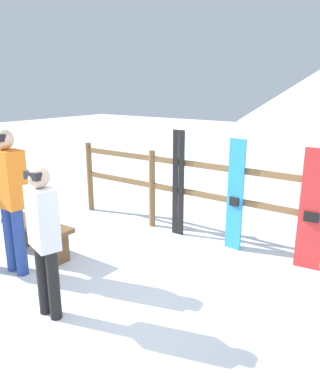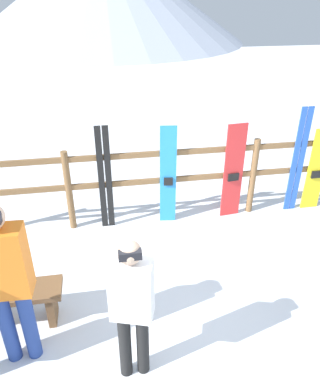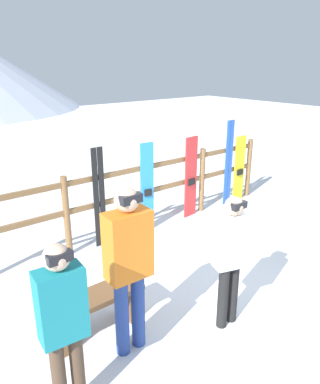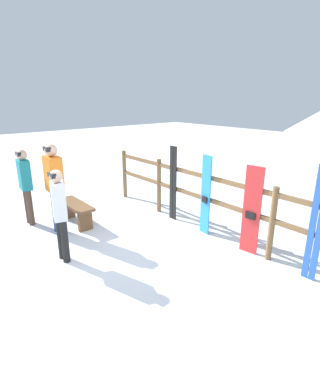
{
  "view_description": "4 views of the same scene",
  "coord_description": "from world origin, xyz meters",
  "px_view_note": "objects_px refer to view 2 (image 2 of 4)",
  "views": [
    {
      "loc": [
        2.07,
        -2.55,
        2.24
      ],
      "look_at": [
        -0.61,
        1.19,
        0.93
      ],
      "focal_mm": 35.0,
      "sensor_mm": 36.0,
      "label": 1
    },
    {
      "loc": [
        -0.9,
        -2.85,
        3.28
      ],
      "look_at": [
        -0.23,
        1.1,
        1.05
      ],
      "focal_mm": 35.0,
      "sensor_mm": 36.0,
      "label": 2
    },
    {
      "loc": [
        -3.56,
        -2.8,
        2.84
      ],
      "look_at": [
        -0.41,
        1.13,
        1.06
      ],
      "focal_mm": 35.0,
      "sensor_mm": 36.0,
      "label": 3
    },
    {
      "loc": [
        3.65,
        -2.14,
        2.6
      ],
      "look_at": [
        -0.38,
        1.26,
        0.91
      ],
      "focal_mm": 28.0,
      "sensor_mm": 36.0,
      "label": 4
    }
  ],
  "objects_px": {
    "ski_pair_blue": "(298,161)",
    "snowboard_yellow": "(316,170)",
    "person_orange": "(6,277)",
    "snowboard_red": "(233,172)",
    "ski_pair_black": "(105,179)",
    "snowboard_blue": "(168,176)",
    "person_white": "(132,302)",
    "bench": "(10,301)"
  },
  "relations": [
    {
      "from": "ski_pair_black",
      "to": "ski_pair_blue",
      "type": "relative_size",
      "value": 0.93
    },
    {
      "from": "person_orange",
      "to": "snowboard_yellow",
      "type": "xyz_separation_m",
      "value": [
        4.29,
        2.2,
        -0.35
      ]
    },
    {
      "from": "person_white",
      "to": "snowboard_blue",
      "type": "height_order",
      "value": "snowboard_blue"
    },
    {
      "from": "person_orange",
      "to": "snowboard_red",
      "type": "bearing_deg",
      "value": 37.25
    },
    {
      "from": "person_white",
      "to": "ski_pair_black",
      "type": "relative_size",
      "value": 0.95
    },
    {
      "from": "person_orange",
      "to": "ski_pair_black",
      "type": "xyz_separation_m",
      "value": [
        0.94,
        2.2,
        -0.22
      ]
    },
    {
      "from": "bench",
      "to": "snowboard_yellow",
      "type": "xyz_separation_m",
      "value": [
        4.45,
        1.75,
        0.35
      ]
    },
    {
      "from": "bench",
      "to": "snowboard_blue",
      "type": "distance_m",
      "value": 2.73
    },
    {
      "from": "snowboard_blue",
      "to": "snowboard_yellow",
      "type": "relative_size",
      "value": 1.13
    },
    {
      "from": "person_orange",
      "to": "ski_pair_blue",
      "type": "height_order",
      "value": "person_orange"
    },
    {
      "from": "person_white",
      "to": "person_orange",
      "type": "distance_m",
      "value": 1.14
    },
    {
      "from": "ski_pair_black",
      "to": "snowboard_red",
      "type": "height_order",
      "value": "ski_pair_black"
    },
    {
      "from": "ski_pair_black",
      "to": "snowboard_red",
      "type": "bearing_deg",
      "value": -0.1
    },
    {
      "from": "snowboard_blue",
      "to": "ski_pair_blue",
      "type": "relative_size",
      "value": 0.9
    },
    {
      "from": "ski_pair_blue",
      "to": "person_orange",
      "type": "bearing_deg",
      "value": -150.78
    },
    {
      "from": "bench",
      "to": "ski_pair_blue",
      "type": "relative_size",
      "value": 0.63
    },
    {
      "from": "person_white",
      "to": "ski_pair_blue",
      "type": "height_order",
      "value": "ski_pair_blue"
    },
    {
      "from": "person_orange",
      "to": "snowboard_red",
      "type": "height_order",
      "value": "person_orange"
    },
    {
      "from": "ski_pair_blue",
      "to": "snowboard_yellow",
      "type": "xyz_separation_m",
      "value": [
        0.35,
        -0.0,
        -0.18
      ]
    },
    {
      "from": "snowboard_red",
      "to": "ski_pair_blue",
      "type": "relative_size",
      "value": 0.89
    },
    {
      "from": "bench",
      "to": "ski_pair_black",
      "type": "xyz_separation_m",
      "value": [
        1.11,
        1.76,
        0.47
      ]
    },
    {
      "from": "ski_pair_black",
      "to": "snowboard_blue",
      "type": "xyz_separation_m",
      "value": [
        0.93,
        -0.0,
        -0.03
      ]
    },
    {
      "from": "ski_pair_blue",
      "to": "snowboard_yellow",
      "type": "distance_m",
      "value": 0.39
    },
    {
      "from": "snowboard_blue",
      "to": "ski_pair_blue",
      "type": "distance_m",
      "value": 2.07
    },
    {
      "from": "bench",
      "to": "ski_pair_blue",
      "type": "distance_m",
      "value": 4.5
    },
    {
      "from": "person_white",
      "to": "snowboard_yellow",
      "type": "distance_m",
      "value": 4.11
    },
    {
      "from": "bench",
      "to": "ski_pair_blue",
      "type": "xyz_separation_m",
      "value": [
        4.1,
        1.76,
        0.53
      ]
    },
    {
      "from": "snowboard_blue",
      "to": "ski_pair_blue",
      "type": "bearing_deg",
      "value": 0.09
    },
    {
      "from": "person_white",
      "to": "ski_pair_black",
      "type": "xyz_separation_m",
      "value": [
        -0.13,
        2.56,
        -0.09
      ]
    },
    {
      "from": "ski_pair_black",
      "to": "bench",
      "type": "bearing_deg",
      "value": -122.19
    },
    {
      "from": "person_orange",
      "to": "snowboard_blue",
      "type": "bearing_deg",
      "value": 49.6
    },
    {
      "from": "ski_pair_blue",
      "to": "ski_pair_black",
      "type": "bearing_deg",
      "value": 180.0
    },
    {
      "from": "person_orange",
      "to": "snowboard_yellow",
      "type": "height_order",
      "value": "person_orange"
    },
    {
      "from": "person_orange",
      "to": "ski_pair_black",
      "type": "relative_size",
      "value": 1.09
    },
    {
      "from": "person_orange",
      "to": "snowboard_yellow",
      "type": "bearing_deg",
      "value": 27.16
    },
    {
      "from": "person_white",
      "to": "person_orange",
      "type": "relative_size",
      "value": 0.87
    },
    {
      "from": "snowboard_blue",
      "to": "ski_pair_black",
      "type": "bearing_deg",
      "value": 179.79
    },
    {
      "from": "ski_pair_blue",
      "to": "snowboard_yellow",
      "type": "bearing_deg",
      "value": -0.58
    },
    {
      "from": "person_white",
      "to": "snowboard_yellow",
      "type": "xyz_separation_m",
      "value": [
        3.21,
        2.55,
        -0.22
      ]
    },
    {
      "from": "bench",
      "to": "person_white",
      "type": "relative_size",
      "value": 0.72
    },
    {
      "from": "snowboard_red",
      "to": "snowboard_yellow",
      "type": "distance_m",
      "value": 1.4
    },
    {
      "from": "snowboard_blue",
      "to": "person_orange",
      "type": "bearing_deg",
      "value": -130.4
    }
  ]
}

